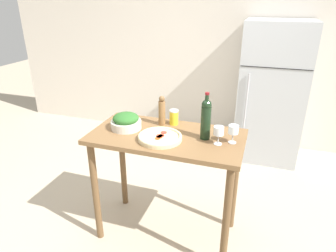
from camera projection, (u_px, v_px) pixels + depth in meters
The scene contains 11 objects.
ground_plane at pixel (167, 230), 2.70m from camera, with size 14.00×14.00×0.00m, color #BCAD93.
wall_back at pixel (217, 48), 4.04m from camera, with size 6.40×0.06×2.60m.
refrigerator at pixel (271, 93), 3.67m from camera, with size 0.77×0.67×1.71m.
prep_counter at pixel (167, 153), 2.39m from camera, with size 1.19×0.62×0.96m.
wine_bottle at pixel (206, 118), 2.20m from camera, with size 0.07×0.07×0.36m.
wine_glass_near at pixel (219, 132), 2.14m from camera, with size 0.07×0.07×0.14m.
wine_glass_far at pixel (233, 130), 2.16m from camera, with size 0.07×0.07×0.14m.
pepper_mill at pixel (162, 111), 2.46m from camera, with size 0.06×0.06×0.25m.
salad_bowl at pixel (126, 122), 2.41m from camera, with size 0.25×0.25×0.13m.
homemade_pizza at pixel (160, 137), 2.23m from camera, with size 0.33×0.33×0.04m.
salt_canister at pixel (174, 117), 2.49m from camera, with size 0.07×0.07×0.13m.
Camera 1 is at (0.68, -1.99, 1.94)m, focal length 32.00 mm.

